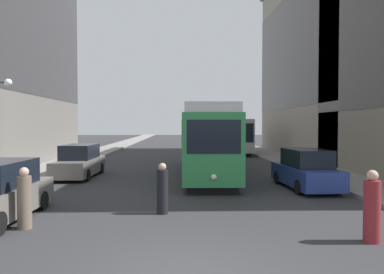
% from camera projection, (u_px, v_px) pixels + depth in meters
% --- Properties ---
extents(sidewalk_left, '(3.08, 120.00, 0.15)m').
position_uv_depth(sidewalk_left, '(113.00, 147.00, 46.86)').
color(sidewalk_left, gray).
rests_on(sidewalk_left, ground).
extents(sidewalk_right, '(3.08, 120.00, 0.15)m').
position_uv_depth(sidewalk_right, '(246.00, 147.00, 47.45)').
color(sidewalk_right, gray).
rests_on(sidewalk_right, ground).
extents(streetcar, '(2.91, 13.40, 3.89)m').
position_uv_depth(streetcar, '(206.00, 139.00, 21.59)').
color(streetcar, black).
rests_on(streetcar, ground).
extents(transit_bus, '(2.87, 11.53, 3.45)m').
position_uv_depth(transit_bus, '(230.00, 134.00, 38.55)').
color(transit_bus, black).
rests_on(transit_bus, ground).
extents(parked_car_left_near, '(1.97, 5.00, 1.82)m').
position_uv_depth(parked_car_left_near, '(80.00, 162.00, 20.69)').
color(parked_car_left_near, black).
rests_on(parked_car_left_near, ground).
extents(parked_car_right_far, '(2.05, 4.76, 1.82)m').
position_uv_depth(parked_car_right_far, '(306.00, 170.00, 16.91)').
color(parked_car_right_far, black).
rests_on(parked_car_right_far, ground).
extents(pedestrian_crossing_near, '(0.38, 0.38, 1.67)m').
position_uv_depth(pedestrian_crossing_near, '(162.00, 190.00, 12.15)').
color(pedestrian_crossing_near, black).
rests_on(pedestrian_crossing_near, ground).
extents(pedestrian_crossing_far, '(0.40, 0.40, 1.81)m').
position_uv_depth(pedestrian_crossing_far, '(372.00, 209.00, 9.18)').
color(pedestrian_crossing_far, maroon).
rests_on(pedestrian_crossing_far, ground).
extents(pedestrian_on_sidewalk, '(0.39, 0.39, 1.74)m').
position_uv_depth(pedestrian_on_sidewalk, '(24.00, 200.00, 10.38)').
color(pedestrian_on_sidewalk, '#6B5B4C').
rests_on(pedestrian_on_sidewalk, ground).
extents(building_right_corner, '(11.67, 22.36, 18.50)m').
position_uv_depth(building_right_corner, '(347.00, 54.00, 34.45)').
color(building_right_corner, '#A89E8E').
rests_on(building_right_corner, ground).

